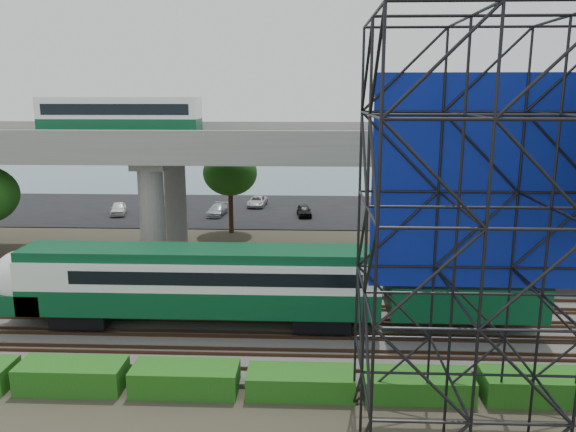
{
  "coord_description": "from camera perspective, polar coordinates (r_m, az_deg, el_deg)",
  "views": [
    {
      "loc": [
        1.39,
        -26.32,
        12.69
      ],
      "look_at": [
        0.03,
        6.0,
        5.57
      ],
      "focal_mm": 35.0,
      "sensor_mm": 36.0,
      "label": 1
    }
  ],
  "objects": [
    {
      "name": "overpass",
      "position": [
        42.62,
        -0.76,
        6.38
      ],
      "size": [
        80.0,
        12.0,
        12.4
      ],
      "color": "#9E9B93",
      "rests_on": "ground"
    },
    {
      "name": "service_road",
      "position": [
        38.96,
        0.24,
        -6.54
      ],
      "size": [
        90.0,
        5.0,
        0.08
      ],
      "primitive_type": "cube",
      "color": "black",
      "rests_on": "ground"
    },
    {
      "name": "ballast_bed",
      "position": [
        31.02,
        -0.37,
        -11.54
      ],
      "size": [
        90.0,
        12.0,
        0.2
      ],
      "primitive_type": "cube",
      "color": "slate",
      "rests_on": "ground"
    },
    {
      "name": "ground",
      "position": [
        29.25,
        -0.56,
        -13.3
      ],
      "size": [
        140.0,
        140.0,
        0.0
      ],
      "primitive_type": "plane",
      "color": "#474233",
      "rests_on": "ground"
    },
    {
      "name": "harbor_water",
      "position": [
        83.3,
        1.43,
        3.65
      ],
      "size": [
        140.0,
        40.0,
        0.03
      ],
      "primitive_type": "cube",
      "color": "#43606F",
      "rests_on": "ground"
    },
    {
      "name": "suv",
      "position": [
        39.38,
        -7.31,
        -5.32
      ],
      "size": [
        5.28,
        3.09,
        1.38
      ],
      "primitive_type": "imported",
      "rotation": [
        0.0,
        0.0,
        1.4
      ],
      "color": "black",
      "rests_on": "service_road"
    },
    {
      "name": "parked_cars",
      "position": [
        61.14,
        2.28,
        1.07
      ],
      "size": [
        39.38,
        9.56,
        1.3
      ],
      "color": "white",
      "rests_on": "parking_lot"
    },
    {
      "name": "trees",
      "position": [
        43.5,
        -5.63,
        2.93
      ],
      "size": [
        40.94,
        16.94,
        7.69
      ],
      "color": "#382314",
      "rests_on": "ground"
    },
    {
      "name": "commuter_train",
      "position": [
        30.21,
        -4.93,
        -6.59
      ],
      "size": [
        29.3,
        3.06,
        4.3
      ],
      "color": "black",
      "rests_on": "rail_tracks"
    },
    {
      "name": "parking_lot",
      "position": [
        61.65,
        1.07,
        0.56
      ],
      "size": [
        90.0,
        18.0,
        0.08
      ],
      "primitive_type": "cube",
      "color": "black",
      "rests_on": "ground"
    },
    {
      "name": "scaffold_tower",
      "position": [
        20.1,
        20.84,
        -3.46
      ],
      "size": [
        9.36,
        6.36,
        15.0
      ],
      "color": "black",
      "rests_on": "ground"
    },
    {
      "name": "rail_tracks",
      "position": [
        30.95,
        -0.37,
        -11.23
      ],
      "size": [
        90.0,
        9.52,
        0.16
      ],
      "color": "#472D1E",
      "rests_on": "ballast_bed"
    },
    {
      "name": "hedge_strip",
      "position": [
        25.14,
        1.3,
        -16.44
      ],
      "size": [
        34.6,
        1.8,
        1.2
      ],
      "color": "#124F12",
      "rests_on": "ground"
    }
  ]
}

